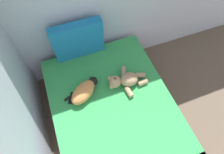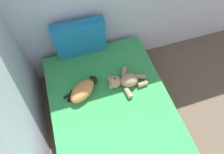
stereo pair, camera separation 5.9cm
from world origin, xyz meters
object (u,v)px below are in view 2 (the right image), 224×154
object	(u,v)px
patterned_cushion	(80,39)
teddy_bear	(125,81)
bed	(114,120)
cell_phone	(72,96)
cat	(84,90)

from	to	relation	value
patterned_cushion	teddy_bear	size ratio (longest dim) A/B	1.29
bed	cell_phone	bearing A→B (deg)	141.11
bed	teddy_bear	bearing A→B (deg)	53.28
bed	cat	xyz separation A→B (m)	(-0.26, 0.33, 0.34)
teddy_bear	cell_phone	xyz separation A→B (m)	(-0.63, 0.02, -0.06)
bed	patterned_cushion	xyz separation A→B (m)	(-0.14, 0.93, 0.51)
cat	cell_phone	distance (m)	0.16
bed	cat	size ratio (longest dim) A/B	4.68
patterned_cushion	teddy_bear	xyz separation A→B (m)	(0.37, -0.63, -0.18)
patterned_cushion	cat	distance (m)	0.64
cell_phone	cat	bearing A→B (deg)	2.21
patterned_cushion	cat	world-z (taller)	patterned_cushion
patterned_cushion	teddy_bear	world-z (taller)	patterned_cushion
teddy_bear	cat	bearing A→B (deg)	176.61
patterned_cushion	cat	size ratio (longest dim) A/B	1.43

